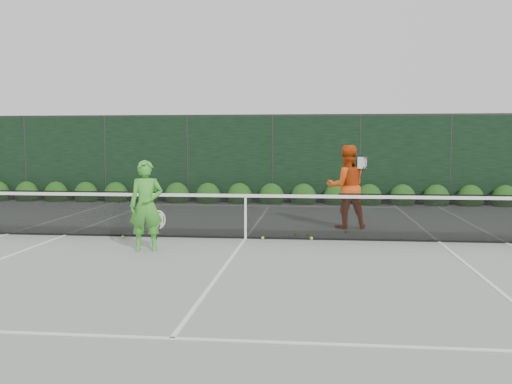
# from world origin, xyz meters

# --- Properties ---
(ground) EXTENTS (80.00, 80.00, 0.00)m
(ground) POSITION_xyz_m (0.00, 0.00, 0.00)
(ground) COLOR gray
(ground) RESTS_ON ground
(tennis_net) EXTENTS (12.90, 0.10, 1.07)m
(tennis_net) POSITION_xyz_m (-0.02, 0.00, 0.53)
(tennis_net) COLOR black
(tennis_net) RESTS_ON ground
(player_woman) EXTENTS (0.71, 0.54, 1.76)m
(player_woman) POSITION_xyz_m (-1.75, -1.53, 0.88)
(player_woman) COLOR green
(player_woman) RESTS_ON ground
(player_man) EXTENTS (1.13, 0.96, 2.04)m
(player_man) POSITION_xyz_m (2.26, 1.81, 1.02)
(player_man) COLOR #D24811
(player_man) RESTS_ON ground
(court_lines) EXTENTS (11.03, 23.83, 0.01)m
(court_lines) POSITION_xyz_m (0.00, 0.00, 0.01)
(court_lines) COLOR white
(court_lines) RESTS_ON ground
(windscreen_fence) EXTENTS (32.00, 21.07, 3.06)m
(windscreen_fence) POSITION_xyz_m (0.00, -2.71, 1.51)
(windscreen_fence) COLOR black
(windscreen_fence) RESTS_ON ground
(hedge_row) EXTENTS (31.66, 0.65, 0.94)m
(hedge_row) POSITION_xyz_m (-0.00, 7.15, 0.23)
(hedge_row) COLOR #0E330E
(hedge_row) RESTS_ON ground
(tennis_balls) EXTENTS (4.96, 1.36, 0.07)m
(tennis_balls) POSITION_xyz_m (0.21, 0.20, 0.03)
(tennis_balls) COLOR #A6D52F
(tennis_balls) RESTS_ON ground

